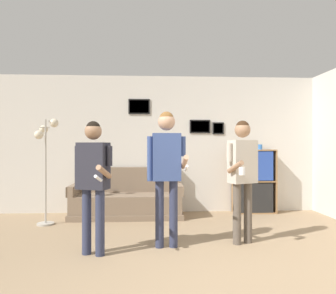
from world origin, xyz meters
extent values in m
plane|color=#937A5B|center=(0.00, 0.00, 0.00)|extent=(20.00, 20.00, 0.00)
cube|color=beige|center=(0.00, 3.66, 1.35)|extent=(7.78, 0.06, 2.70)
cube|color=black|center=(-0.83, 3.62, 2.09)|extent=(0.42, 0.02, 0.30)
cube|color=gray|center=(-0.83, 3.61, 2.09)|extent=(0.38, 0.01, 0.25)
cube|color=black|center=(0.38, 3.62, 1.70)|extent=(0.41, 0.02, 0.26)
cube|color=#B2B2BC|center=(0.38, 3.61, 1.70)|extent=(0.37, 0.01, 0.22)
cube|color=black|center=(0.75, 3.62, 1.66)|extent=(0.23, 0.02, 0.24)
cube|color=gray|center=(0.75, 3.61, 1.66)|extent=(0.18, 0.01, 0.19)
cube|color=#7A6651|center=(-1.04, 3.19, 0.05)|extent=(2.04, 0.80, 0.10)
cube|color=#7A6651|center=(-1.04, 3.19, 0.26)|extent=(1.98, 0.74, 0.32)
cube|color=#7A6651|center=(-1.04, 3.52, 0.66)|extent=(1.98, 0.14, 0.48)
cube|color=#7A6651|center=(-2.00, 3.19, 0.51)|extent=(0.12, 0.74, 0.18)
cube|color=#7A6651|center=(-0.08, 3.19, 0.51)|extent=(0.12, 0.74, 0.18)
cube|color=olive|center=(1.02, 3.44, 0.62)|extent=(0.02, 0.30, 1.24)
cube|color=olive|center=(1.82, 3.44, 0.62)|extent=(0.02, 0.30, 1.24)
cube|color=olive|center=(1.42, 3.58, 0.62)|extent=(0.82, 0.01, 1.24)
cube|color=olive|center=(1.42, 3.44, 0.01)|extent=(0.77, 0.30, 0.02)
cube|color=olive|center=(1.42, 3.44, 1.23)|extent=(0.77, 0.30, 0.02)
cube|color=olive|center=(1.42, 3.44, 0.62)|extent=(0.77, 0.30, 0.02)
cube|color=black|center=(1.42, 3.43, 0.31)|extent=(0.66, 0.26, 0.57)
cube|color=#2847A3|center=(1.42, 3.43, 0.93)|extent=(0.66, 0.26, 0.57)
cylinder|color=#ADA89E|center=(-2.35, 2.67, 0.01)|extent=(0.28, 0.28, 0.03)
cylinder|color=#ADA89E|center=(-2.35, 2.67, 0.89)|extent=(0.03, 0.03, 1.72)
cylinder|color=#ADA89E|center=(-2.28, 2.67, 1.72)|extent=(0.02, 0.16, 0.02)
sphere|color=beige|center=(-2.21, 2.67, 1.69)|extent=(0.14, 0.14, 0.14)
cylinder|color=#ADA89E|center=(-2.39, 2.73, 1.62)|extent=(0.15, 0.09, 0.02)
sphere|color=beige|center=(-2.42, 2.79, 1.59)|extent=(0.14, 0.14, 0.14)
cylinder|color=#ADA89E|center=(-2.39, 2.61, 1.52)|extent=(0.15, 0.09, 0.02)
sphere|color=beige|center=(-2.42, 2.55, 1.49)|extent=(0.14, 0.14, 0.14)
cylinder|color=#2D334C|center=(-1.38, 1.13, 0.39)|extent=(0.11, 0.11, 0.79)
cylinder|color=#2D334C|center=(-1.21, 1.06, 0.39)|extent=(0.11, 0.11, 0.79)
cube|color=#282833|center=(-1.30, 1.09, 1.07)|extent=(0.41, 0.31, 0.56)
sphere|color=#997051|center=(-1.30, 1.09, 1.48)|extent=(0.20, 0.20, 0.20)
sphere|color=black|center=(-1.30, 1.09, 1.52)|extent=(0.17, 0.17, 0.17)
cylinder|color=#282833|center=(-1.10, 1.02, 1.19)|extent=(0.07, 0.07, 0.24)
cylinder|color=#997051|center=(-1.14, 0.90, 1.01)|extent=(0.16, 0.29, 0.18)
cylinder|color=white|center=(-1.19, 0.77, 0.95)|extent=(0.08, 0.14, 0.09)
cylinder|color=#282833|center=(-1.50, 1.17, 1.05)|extent=(0.07, 0.07, 0.53)
cylinder|color=#2D334C|center=(-0.49, 1.34, 0.43)|extent=(0.11, 0.11, 0.86)
cylinder|color=#2D334C|center=(-0.31, 1.35, 0.43)|extent=(0.11, 0.11, 0.86)
cube|color=#384C84|center=(-0.40, 1.34, 1.17)|extent=(0.37, 0.21, 0.61)
sphere|color=tan|center=(-0.40, 1.34, 1.62)|extent=(0.22, 0.22, 0.22)
sphere|color=brown|center=(-0.40, 1.34, 1.66)|extent=(0.19, 0.19, 0.19)
cylinder|color=#384C84|center=(-0.19, 1.35, 1.30)|extent=(0.07, 0.07, 0.26)
cylinder|color=tan|center=(-0.18, 1.21, 1.11)|extent=(0.07, 0.31, 0.19)
cylinder|color=white|center=(-0.18, 1.07, 1.04)|extent=(0.04, 0.14, 0.09)
cylinder|color=#384C84|center=(-0.62, 1.34, 1.14)|extent=(0.07, 0.07, 0.57)
cylinder|color=brown|center=(0.54, 1.42, 0.41)|extent=(0.11, 0.11, 0.81)
cylinder|color=brown|center=(0.71, 1.49, 0.41)|extent=(0.11, 0.11, 0.81)
cube|color=#BCB2A3|center=(0.62, 1.46, 1.10)|extent=(0.41, 0.32, 0.57)
sphere|color=#997051|center=(0.62, 1.46, 1.52)|extent=(0.21, 0.21, 0.21)
sphere|color=#382314|center=(0.62, 1.46, 1.56)|extent=(0.18, 0.18, 0.18)
cylinder|color=#BCB2A3|center=(0.82, 1.54, 1.07)|extent=(0.07, 0.07, 0.54)
cylinder|color=#BCB2A3|center=(0.42, 1.38, 1.22)|extent=(0.07, 0.07, 0.24)
cylinder|color=#997051|center=(0.47, 1.25, 1.04)|extent=(0.17, 0.30, 0.18)
cylinder|color=white|center=(0.52, 1.13, 1.00)|extent=(0.08, 0.08, 0.10)
cylinder|color=blue|center=(1.54, 3.44, 1.29)|extent=(0.08, 0.08, 0.10)
camera|label=1|loc=(-0.61, -2.87, 1.30)|focal=35.00mm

